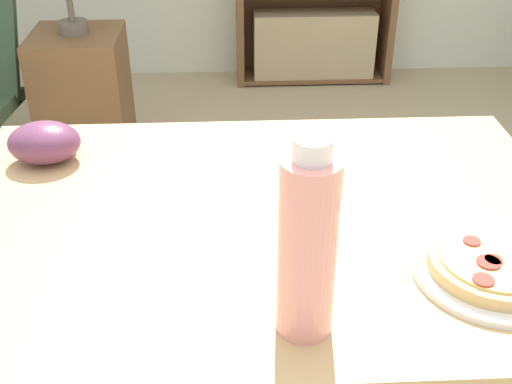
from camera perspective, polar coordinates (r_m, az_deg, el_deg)
The scene contains 5 objects.
dining_table at distance 1.12m, azimuth 0.39°, elevation -7.26°, with size 1.04×0.72×0.74m.
pizza_on_plate at distance 0.98m, azimuth 20.37°, elevation -6.19°, with size 0.23×0.23×0.04m.
grape_bunch at distance 1.25m, azimuth -18.22°, elevation 4.22°, with size 0.13×0.11×0.08m.
drink_bottle at distance 0.77m, azimuth 4.60°, elevation -4.81°, with size 0.07×0.07×0.27m.
side_table at distance 2.68m, azimuth -14.98°, elevation 7.73°, with size 0.34×0.34×0.56m.
Camera 1 is at (-0.13, -0.84, 1.32)m, focal length 45.00 mm.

